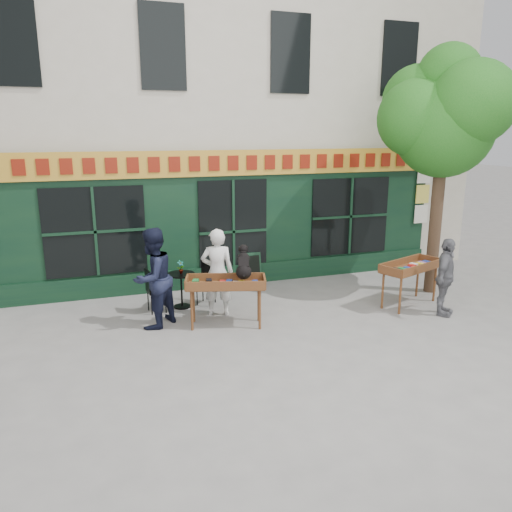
% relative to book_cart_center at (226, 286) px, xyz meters
% --- Properties ---
extents(ground, '(80.00, 80.00, 0.00)m').
position_rel_book_cart_center_xyz_m(ground, '(0.90, 0.24, -0.82)').
color(ground, slate).
rests_on(ground, ground).
extents(building, '(14.00, 7.26, 10.00)m').
position_rel_book_cart_center_xyz_m(building, '(0.90, 6.21, 4.15)').
color(building, beige).
rests_on(building, ground).
extents(street_tree, '(3.05, 2.90, 5.60)m').
position_rel_book_cart_center_xyz_m(street_tree, '(5.24, 0.59, 3.29)').
color(street_tree, '#382619').
rests_on(street_tree, ground).
extents(book_cart_center, '(1.61, 1.01, 0.99)m').
position_rel_book_cart_center_xyz_m(book_cart_center, '(0.00, 0.00, 0.00)').
color(book_cart_center, brown).
rests_on(book_cart_center, ground).
extents(dog, '(0.49, 0.67, 0.60)m').
position_rel_book_cart_center_xyz_m(dog, '(0.35, -0.05, 0.47)').
color(dog, black).
rests_on(dog, book_cart_center).
extents(woman, '(0.76, 0.60, 1.83)m').
position_rel_book_cart_center_xyz_m(woman, '(0.00, 0.65, 0.09)').
color(woman, white).
rests_on(woman, ground).
extents(book_cart_right, '(1.62, 1.11, 0.99)m').
position_rel_book_cart_center_xyz_m(book_cart_right, '(4.13, -0.12, 0.00)').
color(book_cart_right, brown).
rests_on(book_cart_right, ground).
extents(man_right, '(0.98, 0.92, 1.62)m').
position_rel_book_cart_center_xyz_m(man_right, '(4.43, -0.87, -0.01)').
color(man_right, slate).
rests_on(man_right, ground).
extents(bistro_table, '(0.60, 0.60, 0.76)m').
position_rel_book_cart_center_xyz_m(bistro_table, '(-0.63, 1.31, -0.28)').
color(bistro_table, black).
rests_on(bistro_table, ground).
extents(bistro_chair_left, '(0.41, 0.40, 0.95)m').
position_rel_book_cart_center_xyz_m(bistro_chair_left, '(-1.27, 1.20, -0.26)').
color(bistro_chair_left, black).
rests_on(bistro_chair_left, ground).
extents(bistro_chair_right, '(0.51, 0.51, 0.95)m').
position_rel_book_cart_center_xyz_m(bistro_chair_right, '(-0.03, 1.43, -0.26)').
color(bistro_chair_right, black).
rests_on(bistro_chair_right, ground).
extents(potted_plant, '(0.18, 0.15, 0.29)m').
position_rel_book_cart_center_xyz_m(potted_plant, '(-0.63, 1.31, 0.09)').
color(potted_plant, gray).
rests_on(potted_plant, bistro_table).
extents(man_left, '(1.20, 1.19, 1.96)m').
position_rel_book_cart_center_xyz_m(man_left, '(-1.33, 0.41, 0.16)').
color(man_left, black).
rests_on(man_left, ground).
extents(chalkboard, '(0.56, 0.20, 0.79)m').
position_rel_book_cart_center_xyz_m(chalkboard, '(1.31, 2.43, -0.42)').
color(chalkboard, black).
rests_on(chalkboard, ground).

